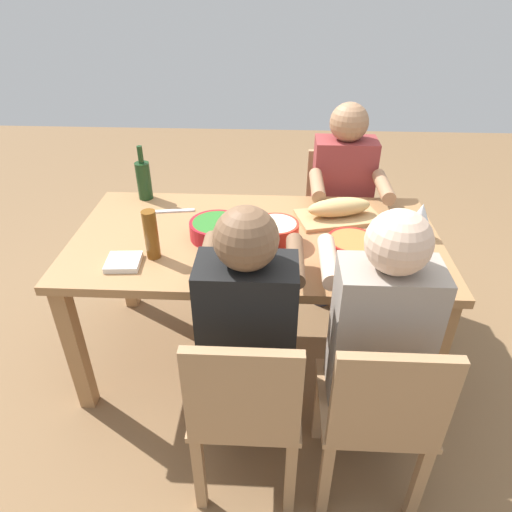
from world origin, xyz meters
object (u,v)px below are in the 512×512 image
(chair_near_center, at_px, (245,407))
(serving_bowl_pasta, at_px, (276,232))
(chair_near_right, at_px, (378,412))
(bread_loaf, at_px, (339,207))
(dining_table, at_px, (256,252))
(chair_far_right, at_px, (336,212))
(wine_bottle, at_px, (144,179))
(napkin_stack, at_px, (124,262))
(diner_far_right, at_px, (342,193))
(serving_bowl_greens, at_px, (217,228))
(diner_near_center, at_px, (248,327))
(diner_near_right, at_px, (378,331))
(serving_bowl_fruit, at_px, (352,246))
(wine_glass, at_px, (421,214))
(cutting_board, at_px, (338,217))
(beer_bottle, at_px, (151,235))

(chair_near_center, distance_m, serving_bowl_pasta, 0.79)
(chair_near_right, height_order, bread_loaf, same)
(dining_table, xyz_separation_m, chair_far_right, (0.47, 0.77, -0.17))
(chair_near_right, distance_m, bread_loaf, 1.01)
(chair_far_right, relative_size, bread_loaf, 2.66)
(chair_far_right, xyz_separation_m, wine_bottle, (-1.08, -0.39, 0.37))
(bread_loaf, height_order, napkin_stack, bread_loaf)
(chair_near_center, xyz_separation_m, diner_far_right, (0.47, 1.35, 0.21))
(serving_bowl_greens, bearing_deg, chair_far_right, 50.43)
(dining_table, relative_size, diner_near_center, 1.42)
(serving_bowl_greens, bearing_deg, dining_table, 5.47)
(chair_near_center, xyz_separation_m, bread_loaf, (0.40, 0.96, 0.32))
(dining_table, bearing_deg, diner_far_right, 51.25)
(diner_near_right, bearing_deg, serving_bowl_pasta, 125.32)
(serving_bowl_greens, xyz_separation_m, bread_loaf, (0.58, 0.21, 0.02))
(dining_table, bearing_deg, serving_bowl_fruit, -18.20)
(napkin_stack, bearing_deg, chair_near_center, -42.54)
(dining_table, relative_size, serving_bowl_fruit, 7.75)
(chair_far_right, bearing_deg, serving_bowl_pasta, -114.54)
(diner_near_center, height_order, diner_near_right, same)
(diner_near_center, height_order, wine_glass, diner_near_center)
(diner_near_center, height_order, chair_near_right, diner_near_center)
(diner_near_right, xyz_separation_m, bread_loaf, (-0.07, 0.77, 0.11))
(dining_table, bearing_deg, chair_near_right, -58.59)
(serving_bowl_pasta, distance_m, wine_glass, 0.67)
(cutting_board, bearing_deg, chair_far_right, 83.13)
(dining_table, bearing_deg, cutting_board, 25.41)
(wine_glass, height_order, napkin_stack, wine_glass)
(chair_near_right, xyz_separation_m, beer_bottle, (-0.90, 0.57, 0.37))
(chair_far_right, distance_m, beer_bottle, 1.37)
(serving_bowl_greens, distance_m, cutting_board, 0.62)
(bread_loaf, bearing_deg, napkin_stack, -154.25)
(chair_far_right, height_order, serving_bowl_fruit, chair_far_right)
(diner_near_center, distance_m, wine_glass, 0.99)
(serving_bowl_greens, bearing_deg, chair_near_center, -76.52)
(diner_near_center, bearing_deg, serving_bowl_pasta, 79.99)
(serving_bowl_pasta, height_order, bread_loaf, bread_loaf)
(chair_near_right, bearing_deg, chair_near_center, 180.00)
(chair_far_right, bearing_deg, chair_near_right, -90.00)
(dining_table, distance_m, chair_far_right, 0.92)
(chair_near_center, distance_m, diner_far_right, 1.45)
(chair_near_center, height_order, beer_bottle, beer_bottle)
(dining_table, bearing_deg, serving_bowl_pasta, -30.23)
(diner_near_right, bearing_deg, diner_far_right, 90.00)
(dining_table, xyz_separation_m, cutting_board, (0.40, 0.19, 0.10))
(chair_far_right, bearing_deg, dining_table, -121.41)
(beer_bottle, bearing_deg, chair_near_center, -52.72)
(bread_loaf, bearing_deg, serving_bowl_fruit, -86.10)
(diner_near_center, relative_size, napkin_stack, 8.57)
(diner_near_right, relative_size, bread_loaf, 3.75)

